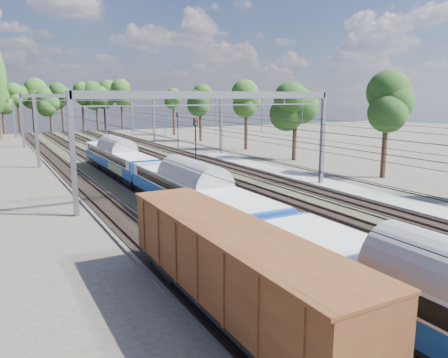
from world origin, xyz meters
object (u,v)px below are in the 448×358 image
freight_boxcar (230,266)px  signal_far (178,126)px  worker (109,135)px  emu_train (196,188)px  signal_near (196,141)px

freight_boxcar → signal_far: signal_far is taller
signal_far → worker: bearing=83.8°
worker → signal_far: bearing=-172.5°
emu_train → signal_near: bearing=65.2°
emu_train → worker: bearing=81.5°
emu_train → signal_far: bearing=69.1°
emu_train → signal_near: signal_near is taller
worker → signal_near: bearing=166.9°
worker → freight_boxcar: bearing=159.8°
freight_boxcar → worker: bearing=79.5°
emu_train → signal_far: 43.33m
worker → signal_far: (6.33, -20.37, 2.82)m
emu_train → worker: (9.10, 60.84, -1.50)m
freight_boxcar → worker: (13.60, 73.66, -1.29)m
worker → signal_near: size_ratio=0.29×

